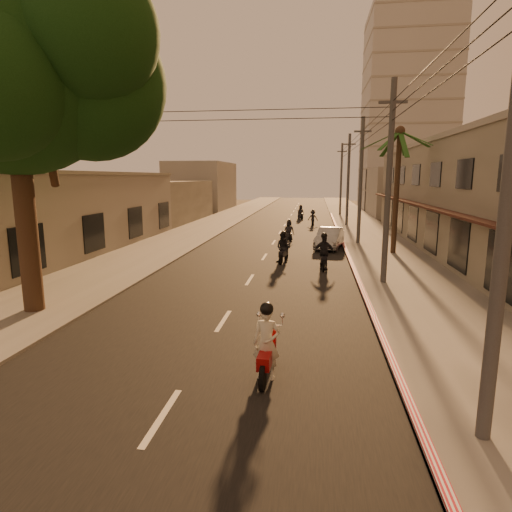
% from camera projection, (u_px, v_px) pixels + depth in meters
% --- Properties ---
extents(ground, '(160.00, 160.00, 0.00)m').
position_uv_depth(ground, '(209.00, 343.00, 12.68)').
color(ground, '#383023').
rests_on(ground, ground).
extents(road, '(10.00, 140.00, 0.02)m').
position_uv_depth(road, '(274.00, 242.00, 32.16)').
color(road, black).
rests_on(road, ground).
extents(sidewalk_right, '(5.00, 140.00, 0.12)m').
position_uv_depth(sidewalk_right, '(376.00, 244.00, 31.14)').
color(sidewalk_right, slate).
rests_on(sidewalk_right, ground).
extents(sidewalk_left, '(5.00, 140.00, 0.12)m').
position_uv_depth(sidewalk_left, '(178.00, 240.00, 33.15)').
color(sidewalk_left, slate).
rests_on(sidewalk_left, ground).
extents(curb_stripe, '(0.20, 60.00, 0.20)m').
position_uv_depth(curb_stripe, '(348.00, 255.00, 26.59)').
color(curb_stripe, red).
rests_on(curb_stripe, ground).
extents(shophouse_row, '(8.80, 34.20, 7.30)m').
position_uv_depth(shophouse_row, '(486.00, 196.00, 27.68)').
color(shophouse_row, gray).
rests_on(shophouse_row, ground).
extents(left_building, '(8.20, 24.20, 5.20)m').
position_uv_depth(left_building, '(51.00, 212.00, 27.71)').
color(left_building, gray).
rests_on(left_building, ground).
extents(distant_tower, '(12.10, 12.10, 28.00)m').
position_uv_depth(distant_tower, '(407.00, 114.00, 62.53)').
color(distant_tower, '#B7B5B2').
rests_on(distant_tower, ground).
extents(broadleaf_tree, '(9.60, 8.70, 12.10)m').
position_uv_depth(broadleaf_tree, '(25.00, 66.00, 14.11)').
color(broadleaf_tree, black).
rests_on(broadleaf_tree, ground).
extents(palm_tree, '(5.00, 5.00, 8.20)m').
position_uv_depth(palm_tree, '(400.00, 139.00, 25.89)').
color(palm_tree, black).
rests_on(palm_tree, ground).
extents(utility_poles, '(1.20, 48.26, 9.00)m').
position_uv_depth(utility_poles, '(362.00, 153.00, 30.14)').
color(utility_poles, '#38383A').
rests_on(utility_poles, ground).
extents(filler_right, '(8.00, 14.00, 6.00)m').
position_uv_depth(filler_right, '(403.00, 192.00, 54.09)').
color(filler_right, gray).
rests_on(filler_right, ground).
extents(filler_left_near, '(8.00, 14.00, 4.40)m').
position_uv_depth(filler_left_near, '(160.00, 201.00, 47.27)').
color(filler_left_near, gray).
rests_on(filler_left_near, ground).
extents(filler_left_far, '(8.00, 14.00, 7.00)m').
position_uv_depth(filler_left_far, '(202.00, 186.00, 64.57)').
color(filler_left_far, gray).
rests_on(filler_left_far, ground).
extents(scooter_red, '(0.74, 1.97, 1.94)m').
position_uv_depth(scooter_red, '(267.00, 345.00, 10.34)').
color(scooter_red, black).
rests_on(scooter_red, ground).
extents(scooter_mid_a, '(1.07, 1.87, 1.85)m').
position_uv_depth(scooter_mid_a, '(283.00, 248.00, 24.42)').
color(scooter_mid_a, black).
rests_on(scooter_mid_a, ground).
extents(scooter_mid_b, '(1.11, 2.02, 1.99)m').
position_uv_depth(scooter_mid_b, '(324.00, 253.00, 22.66)').
color(scooter_mid_b, black).
rests_on(scooter_mid_b, ground).
extents(scooter_far_a, '(1.01, 1.70, 1.70)m').
position_uv_depth(scooter_far_a, '(289.00, 231.00, 32.55)').
color(scooter_far_a, black).
rests_on(scooter_far_a, ground).
extents(scooter_far_b, '(1.04, 1.66, 1.63)m').
position_uv_depth(scooter_far_b, '(313.00, 218.00, 43.31)').
color(scooter_far_b, black).
rests_on(scooter_far_b, ground).
extents(parked_car, '(3.04, 4.84, 1.42)m').
position_uv_depth(parked_car, '(330.00, 238.00, 29.45)').
color(parked_car, '#A7AAAF').
rests_on(parked_car, ground).
extents(scooter_far_c, '(1.12, 1.62, 1.68)m').
position_uv_depth(scooter_far_c, '(301.00, 213.00, 49.69)').
color(scooter_far_c, black).
rests_on(scooter_far_c, ground).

